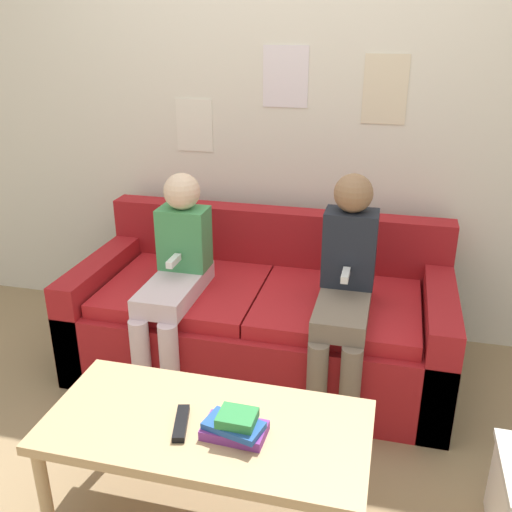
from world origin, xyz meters
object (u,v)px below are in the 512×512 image
object	(u,v)px
coffee_table	(207,434)
person_right	(345,285)
person_left	(175,272)
couch	(262,319)
tv_remote	(181,423)

from	to	relation	value
coffee_table	person_right	size ratio (longest dim) A/B	1.01
coffee_table	person_right	world-z (taller)	person_right
person_left	couch	bearing A→B (deg)	27.80
tv_remote	coffee_table	bearing A→B (deg)	12.85
person_right	tv_remote	xyz separation A→B (m)	(-0.44, -0.92, -0.13)
couch	person_right	bearing A→B (deg)	-24.60
person_right	tv_remote	bearing A→B (deg)	-115.46
coffee_table	person_left	xyz separation A→B (m)	(-0.45, 0.87, 0.17)
person_right	person_left	bearing A→B (deg)	-179.56
tv_remote	person_left	bearing A→B (deg)	97.93
couch	person_right	xyz separation A→B (m)	(0.43, -0.20, 0.34)
coffee_table	person_left	bearing A→B (deg)	117.11
coffee_table	person_right	xyz separation A→B (m)	(0.36, 0.88, 0.19)
coffee_table	tv_remote	size ratio (longest dim) A/B	6.23
person_left	tv_remote	size ratio (longest dim) A/B	5.89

